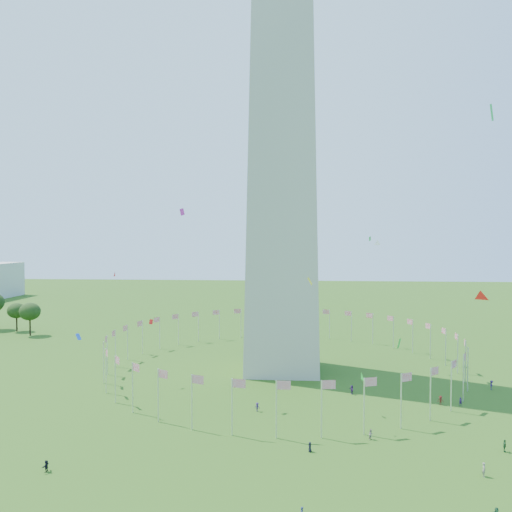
# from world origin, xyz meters

# --- Properties ---
(ground) EXTENTS (600.00, 600.00, 0.00)m
(ground) POSITION_xyz_m (0.00, 0.00, 0.00)
(ground) COLOR #254B11
(ground) RESTS_ON ground
(washington_monument) EXTENTS (16.80, 16.80, 169.00)m
(washington_monument) POSITION_xyz_m (0.00, 50.00, 84.50)
(washington_monument) COLOR #B6B1A2
(washington_monument) RESTS_ON ground
(flag_ring) EXTENTS (80.24, 80.24, 9.00)m
(flag_ring) POSITION_xyz_m (-0.00, 50.00, 4.50)
(flag_ring) COLOR silver
(flag_ring) RESTS_ON ground
(crowd) EXTENTS (98.57, 67.69, 1.90)m
(crowd) POSITION_xyz_m (9.31, 5.41, 0.85)
(crowd) COLOR #1B452A
(crowd) RESTS_ON ground
(kites_aloft) EXTENTS (104.21, 81.14, 41.53)m
(kites_aloft) POSITION_xyz_m (20.78, 20.78, 20.84)
(kites_aloft) COLOR white
(kites_aloft) RESTS_ON ground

